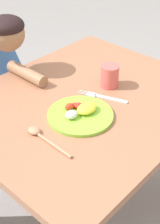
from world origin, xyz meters
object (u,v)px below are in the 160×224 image
(fork, at_px, (103,97))
(person, at_px, (3,96))
(spoon, at_px, (41,136))
(plate, at_px, (81,114))
(drinking_cup, at_px, (110,76))

(fork, relative_size, person, 0.21)
(spoon, bearing_deg, plate, -93.97)
(plate, relative_size, drinking_cup, 2.60)
(spoon, bearing_deg, fork, -88.79)
(drinking_cup, distance_m, person, 0.62)
(person, bearing_deg, plate, 85.67)
(fork, bearing_deg, person, -9.02)
(person, bearing_deg, fork, 100.84)
(spoon, relative_size, drinking_cup, 2.21)
(fork, distance_m, drinking_cup, 0.11)
(drinking_cup, bearing_deg, spoon, -174.84)
(drinking_cup, bearing_deg, plate, -166.98)
(plate, xyz_separation_m, person, (0.05, 0.59, -0.21))
(fork, height_order, spoon, spoon)
(plate, bearing_deg, spoon, 174.43)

